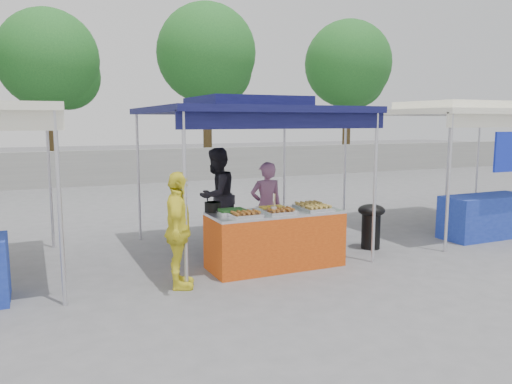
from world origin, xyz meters
name	(u,v)px	position (x,y,z in m)	size (l,w,h in m)	color
ground_plane	(272,265)	(0.00, 0.00, 0.00)	(80.00, 80.00, 0.00)	slate
back_wall	(134,167)	(0.00, 11.00, 0.60)	(40.00, 0.25, 1.20)	gray
main_canopy	(247,109)	(0.00, 0.97, 2.37)	(3.20, 3.20, 2.57)	silver
neighbor_stall_right	(466,151)	(4.50, 0.57, 1.60)	(3.20, 3.20, 2.57)	silver
tree_1	(53,64)	(-2.35, 13.34, 4.24)	(3.64, 3.61, 6.20)	#48361C
tree_2	(210,58)	(3.63, 13.24, 4.74)	(4.03, 4.03, 6.93)	#48361C
tree_3	(350,68)	(10.13, 12.66, 4.57)	(3.88, 3.88, 6.68)	#48361C
vendor_table	(275,239)	(0.00, -0.10, 0.43)	(2.00, 0.80, 0.85)	#D94E13
food_tray_fl	(246,215)	(-0.58, -0.34, 0.88)	(0.42, 0.30, 0.07)	silver
food_tray_fm	(281,212)	(-0.03, -0.33, 0.88)	(0.42, 0.30, 0.07)	silver
food_tray_fr	(318,209)	(0.59, -0.32, 0.88)	(0.42, 0.30, 0.07)	silver
food_tray_bl	(232,212)	(-0.66, -0.03, 0.88)	(0.42, 0.30, 0.07)	silver
food_tray_bm	(272,208)	(-0.01, -0.01, 0.88)	(0.42, 0.30, 0.07)	silver
food_tray_br	(309,205)	(0.62, -0.01, 0.88)	(0.42, 0.30, 0.07)	silver
cooking_pot	(213,207)	(-0.86, 0.26, 0.92)	(0.25, 0.25, 0.14)	black
skewer_cup	(274,211)	(-0.14, -0.33, 0.91)	(0.09, 0.09, 0.11)	silver
wok_burner	(371,222)	(1.99, 0.21, 0.46)	(0.46, 0.46, 0.78)	black
crate_left	(236,248)	(-0.36, 0.59, 0.16)	(0.53, 0.37, 0.32)	#162BB6
crate_right	(270,244)	(0.26, 0.60, 0.16)	(0.53, 0.37, 0.32)	#162BB6
crate_stacked	(270,226)	(0.26, 0.60, 0.47)	(0.51, 0.35, 0.30)	#162BB6
vendor_woman	(266,207)	(0.30, 0.84, 0.75)	(0.55, 0.36, 1.51)	#9A6287
helper_man	(217,196)	(-0.28, 1.70, 0.86)	(0.83, 0.65, 1.72)	black
customer_person	(178,231)	(-1.58, -0.44, 0.77)	(0.90, 0.38, 1.54)	#FCEF38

